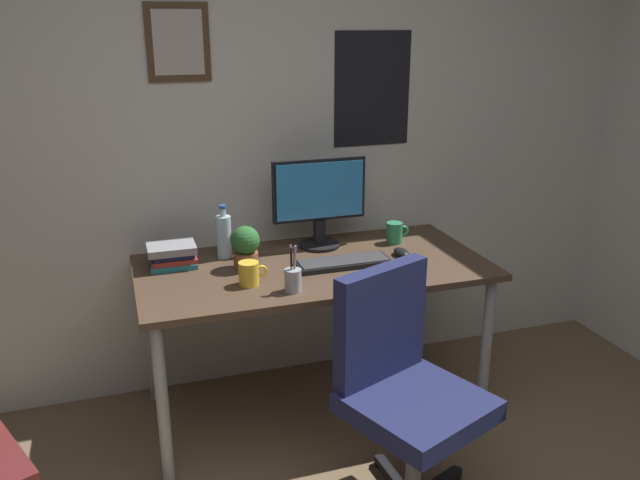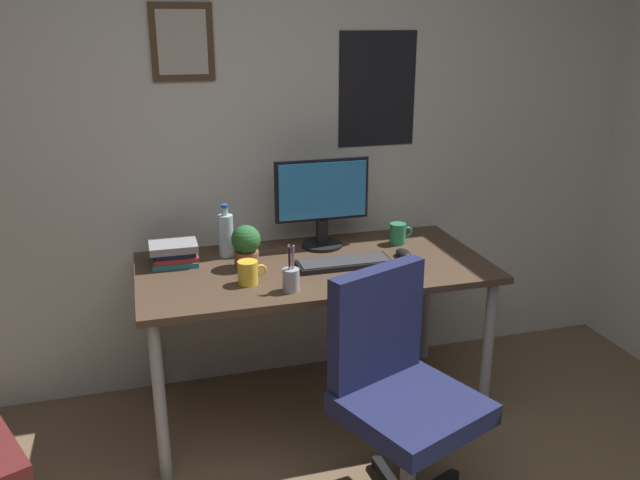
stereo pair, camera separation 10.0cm
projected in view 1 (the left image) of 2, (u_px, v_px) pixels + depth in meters
wall_back at (239, 131)px, 3.14m from camera, size 4.40×0.10×2.60m
desk at (313, 280)px, 2.98m from camera, size 1.58×0.78×0.76m
office_chair at (402, 382)px, 2.43m from camera, size 0.60×0.60×0.95m
monitor at (319, 199)px, 3.12m from camera, size 0.46×0.20×0.43m
keyboard at (343, 262)px, 2.95m from camera, size 0.43×0.15×0.03m
computer_mouse at (401, 252)px, 3.06m from camera, size 0.06×0.11×0.04m
water_bottle at (224, 236)px, 3.01m from camera, size 0.07×0.07×0.25m
coffee_mug_near at (249, 273)px, 2.72m from camera, size 0.12×0.09×0.10m
coffee_mug_far at (395, 233)px, 3.23m from camera, size 0.12×0.08×0.10m
potted_plant at (245, 246)px, 2.88m from camera, size 0.13×0.13×0.20m
pen_cup at (293, 279)px, 2.65m from camera, size 0.07×0.07×0.20m
book_stack_left at (172, 255)px, 2.92m from camera, size 0.21×0.17×0.10m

